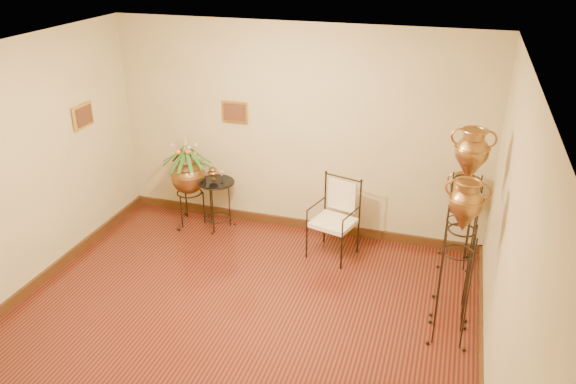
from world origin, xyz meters
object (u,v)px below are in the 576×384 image
(planter_urn, at_px, (188,173))
(armchair, at_px, (333,220))
(side_table, at_px, (218,203))
(amphora_tall, at_px, (461,223))
(amphora_mid, at_px, (457,262))

(planter_urn, distance_m, armchair, 2.14)
(side_table, bearing_deg, amphora_tall, -17.41)
(armchair, bearing_deg, amphora_mid, -23.86)
(amphora_tall, height_order, armchair, amphora_tall)
(amphora_tall, bearing_deg, armchair, 153.61)
(amphora_tall, relative_size, armchair, 2.08)
(amphora_tall, xyz_separation_m, planter_urn, (-3.60, 1.00, -0.31))
(amphora_tall, bearing_deg, amphora_mid, -90.00)
(amphora_mid, bearing_deg, armchair, 140.72)
(side_table, bearing_deg, armchair, -8.69)
(amphora_mid, xyz_separation_m, side_table, (-3.18, 1.48, -0.53))
(amphora_mid, distance_m, armchair, 1.97)
(planter_urn, bearing_deg, amphora_tall, -15.48)
(amphora_mid, bearing_deg, side_table, 155.10)
(armchair, bearing_deg, amphora_tall, -10.96)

